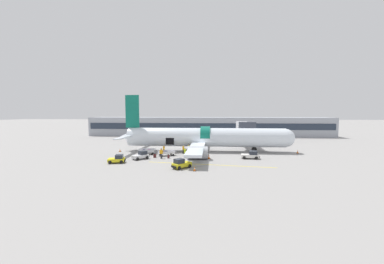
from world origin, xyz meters
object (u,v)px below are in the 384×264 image
(airplane, at_px, (203,138))
(baggage_cart_queued, at_px, (147,152))
(baggage_tug_lead, at_px, (117,159))
(ground_crew_supervisor, at_px, (185,153))
(suitcase_on_tarmac_spare, at_px, (168,157))
(ground_crew_helper, at_px, (164,149))
(baggage_tug_rear, at_px, (251,155))
(ground_crew_driver, at_px, (189,149))
(baggage_cart_loading, at_px, (167,153))
(suitcase_on_tarmac_upright, at_px, (155,156))
(baggage_tug_spare, at_px, (181,164))
(ground_crew_loader_b, at_px, (183,149))
(baggage_tug_mid, at_px, (141,156))
(ground_crew_loader_a, at_px, (161,153))

(airplane, bearing_deg, baggage_cart_queued, -157.31)
(baggage_tug_lead, relative_size, ground_crew_supervisor, 1.64)
(suitcase_on_tarmac_spare, bearing_deg, ground_crew_helper, 110.67)
(baggage_tug_rear, height_order, ground_crew_driver, ground_crew_driver)
(airplane, height_order, baggage_cart_queued, airplane)
(airplane, xyz_separation_m, baggage_cart_loading, (-6.66, -5.66, -2.43))
(airplane, bearing_deg, ground_crew_supervisor, -111.48)
(baggage_tug_lead, relative_size, baggage_tug_rear, 0.92)
(ground_crew_helper, bearing_deg, suitcase_on_tarmac_upright, -99.79)
(ground_crew_supervisor, height_order, suitcase_on_tarmac_upright, ground_crew_supervisor)
(baggage_cart_loading, xyz_separation_m, ground_crew_driver, (3.95, 2.32, 0.50))
(baggage_tug_rear, distance_m, ground_crew_driver, 12.16)
(suitcase_on_tarmac_upright, bearing_deg, baggage_tug_spare, -53.06)
(baggage_tug_rear, distance_m, ground_crew_supervisor, 11.76)
(baggage_tug_lead, xyz_separation_m, baggage_cart_queued, (2.74, 8.14, -0.04))
(baggage_tug_lead, height_order, ground_crew_loader_b, ground_crew_loader_b)
(baggage_cart_queued, height_order, ground_crew_helper, ground_crew_helper)
(airplane, height_order, ground_crew_supervisor, airplane)
(airplane, bearing_deg, suitcase_on_tarmac_upright, -137.67)
(ground_crew_helper, bearing_deg, ground_crew_driver, -0.40)
(baggage_tug_spare, bearing_deg, ground_crew_loader_b, 95.45)
(baggage_tug_rear, xyz_separation_m, ground_crew_driver, (-11.50, 3.93, 0.36))
(baggage_cart_loading, xyz_separation_m, ground_crew_supervisor, (3.69, -1.88, 0.48))
(baggage_cart_loading, height_order, suitcase_on_tarmac_upright, baggage_cart_loading)
(baggage_tug_mid, height_order, ground_crew_driver, ground_crew_driver)
(baggage_cart_loading, bearing_deg, baggage_tug_lead, -134.46)
(airplane, distance_m, baggage_tug_rear, 11.63)
(ground_crew_driver, distance_m, ground_crew_helper, 5.02)
(ground_crew_loader_b, xyz_separation_m, ground_crew_supervisor, (0.85, -4.52, 0.08))
(baggage_tug_mid, height_order, baggage_cart_queued, baggage_tug_mid)
(baggage_tug_rear, bearing_deg, baggage_cart_queued, 171.98)
(baggage_tug_mid, relative_size, ground_crew_loader_b, 1.84)
(baggage_tug_rear, bearing_deg, ground_crew_driver, 161.13)
(baggage_tug_mid, xyz_separation_m, baggage_tug_rear, (19.37, 2.04, 0.00))
(baggage_tug_rear, distance_m, ground_crew_loader_a, 15.97)
(ground_crew_loader_a, relative_size, ground_crew_driver, 0.98)
(ground_crew_supervisor, bearing_deg, airplane, 68.52)
(baggage_tug_rear, bearing_deg, suitcase_on_tarmac_spare, -176.54)
(baggage_cart_queued, height_order, ground_crew_loader_a, ground_crew_loader_a)
(ground_crew_driver, bearing_deg, baggage_cart_queued, -171.72)
(ground_crew_driver, bearing_deg, baggage_tug_mid, -142.81)
(ground_crew_loader_b, bearing_deg, baggage_tug_spare, -84.55)
(baggage_cart_queued, relative_size, ground_crew_loader_a, 2.29)
(ground_crew_loader_a, relative_size, ground_crew_helper, 1.12)
(baggage_tug_lead, distance_m, baggage_cart_queued, 8.59)
(baggage_tug_mid, xyz_separation_m, ground_crew_loader_a, (3.44, 0.87, 0.35))
(suitcase_on_tarmac_upright, distance_m, suitcase_on_tarmac_spare, 2.63)
(baggage_cart_loading, height_order, ground_crew_driver, ground_crew_driver)
(baggage_tug_rear, distance_m, baggage_cart_queued, 19.77)
(ground_crew_driver, distance_m, suitcase_on_tarmac_upright, 7.29)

